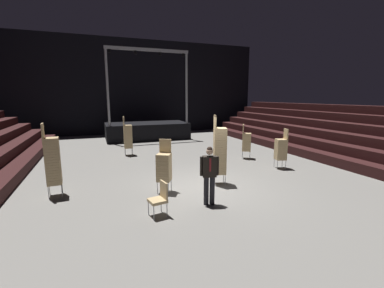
# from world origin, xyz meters

# --- Properties ---
(ground_plane) EXTENTS (22.00, 30.00, 0.10)m
(ground_plane) POSITION_xyz_m (0.00, 0.00, -0.05)
(ground_plane) COLOR slate
(arena_end_wall) EXTENTS (22.00, 0.30, 8.00)m
(arena_end_wall) POSITION_xyz_m (0.00, 15.00, 4.00)
(arena_end_wall) COLOR black
(arena_end_wall) RESTS_ON ground_plane
(bleacher_bank_right) EXTENTS (4.50, 24.00, 2.70)m
(bleacher_bank_right) POSITION_xyz_m (8.75, 1.00, 1.35)
(bleacher_bank_right) COLOR black
(bleacher_bank_right) RESTS_ON ground_plane
(stage_riser) EXTENTS (6.07, 3.05, 6.45)m
(stage_riser) POSITION_xyz_m (-0.00, 11.44, 0.71)
(stage_riser) COLOR black
(stage_riser) RESTS_ON ground_plane
(man_with_tie) EXTENTS (0.57, 0.32, 1.77)m
(man_with_tie) POSITION_xyz_m (-0.64, -1.59, 1.01)
(man_with_tie) COLOR black
(man_with_tie) RESTS_ON ground_plane
(chair_stack_front_left) EXTENTS (0.47, 0.47, 2.39)m
(chair_stack_front_left) POSITION_xyz_m (-5.07, 0.80, 1.19)
(chair_stack_front_left) COLOR #B2B5BA
(chair_stack_front_left) RESTS_ON ground_plane
(chair_stack_front_right) EXTENTS (0.55, 0.55, 2.56)m
(chair_stack_front_right) POSITION_xyz_m (0.48, -0.00, 1.28)
(chair_stack_front_right) COLOR #B2B5BA
(chair_stack_front_right) RESTS_ON ground_plane
(chair_stack_mid_left) EXTENTS (0.55, 0.55, 1.79)m
(chair_stack_mid_left) POSITION_xyz_m (4.03, 0.98, 0.90)
(chair_stack_mid_left) COLOR #B2B5BA
(chair_stack_mid_left) RESTS_ON ground_plane
(chair_stack_mid_right) EXTENTS (0.61, 0.61, 1.79)m
(chair_stack_mid_right) POSITION_xyz_m (3.61, 3.17, 0.90)
(chair_stack_mid_right) COLOR #B2B5BA
(chair_stack_mid_right) RESTS_ON ground_plane
(chair_stack_mid_centre) EXTENTS (0.46, 0.46, 2.14)m
(chair_stack_mid_centre) POSITION_xyz_m (-2.07, 6.11, 1.07)
(chair_stack_mid_centre) COLOR #B2B5BA
(chair_stack_mid_centre) RESTS_ON ground_plane
(chair_stack_rear_left) EXTENTS (0.60, 0.60, 1.79)m
(chair_stack_rear_left) POSITION_xyz_m (-1.64, -0.10, 0.90)
(chair_stack_rear_left) COLOR #B2B5BA
(chair_stack_rear_left) RESTS_ON ground_plane
(loose_chair_near_man) EXTENTS (0.51, 0.51, 0.95)m
(loose_chair_near_man) POSITION_xyz_m (-2.20, -1.80, 0.53)
(loose_chair_near_man) COLOR #B2B5BA
(loose_chair_near_man) RESTS_ON ground_plane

